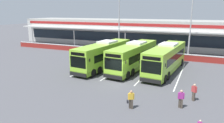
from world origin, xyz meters
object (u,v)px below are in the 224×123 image
object	(u,v)px
coach_bus_left_centre	(134,57)
pedestrian_in_dark_coat	(194,92)
lamp_post_centre	(191,22)
pedestrian_with_handbag	(131,99)
pedestrian_near_bin	(181,98)
lamp_post_west	(119,20)
coach_bus_centre	(166,59)
coach_bus_leftmost	(104,55)

from	to	relation	value
coach_bus_left_centre	pedestrian_in_dark_coat	world-z (taller)	coach_bus_left_centre
coach_bus_left_centre	lamp_post_centre	size ratio (longest dim) A/B	1.12
pedestrian_with_handbag	lamp_post_centre	size ratio (longest dim) A/B	0.15
pedestrian_near_bin	lamp_post_west	world-z (taller)	lamp_post_west
coach_bus_left_centre	pedestrian_in_dark_coat	bearing A→B (deg)	-44.17
coach_bus_left_centre	pedestrian_with_handbag	xyz separation A→B (m)	(3.59, -11.96, -0.93)
coach_bus_centre	lamp_post_centre	world-z (taller)	lamp_post_centre
coach_bus_leftmost	coach_bus_centre	bearing A→B (deg)	7.77
pedestrian_with_handbag	pedestrian_near_bin	bearing A→B (deg)	25.06
coach_bus_centre	pedestrian_in_dark_coat	xyz separation A→B (m)	(4.01, -8.48, -0.91)
pedestrian_near_bin	coach_bus_left_centre	bearing A→B (deg)	126.16
coach_bus_left_centre	lamp_post_west	bearing A→B (deg)	121.00
coach_bus_centre	lamp_post_centre	distance (m)	11.50
lamp_post_centre	coach_bus_left_centre	bearing A→B (deg)	-121.28
coach_bus_leftmost	pedestrian_in_dark_coat	size ratio (longest dim) A/B	7.62
coach_bus_leftmost	pedestrian_with_handbag	world-z (taller)	coach_bus_leftmost
coach_bus_centre	pedestrian_with_handbag	xyz separation A→B (m)	(-0.77, -12.32, -0.93)
pedestrian_near_bin	lamp_post_centre	world-z (taller)	lamp_post_centre
coach_bus_centre	pedestrian_in_dark_coat	bearing A→B (deg)	-64.72
coach_bus_left_centre	pedestrian_in_dark_coat	distance (m)	11.69
lamp_post_west	lamp_post_centre	size ratio (longest dim) A/B	1.00
coach_bus_centre	lamp_post_west	distance (m)	15.91
pedestrian_in_dark_coat	pedestrian_near_bin	bearing A→B (deg)	-114.50
coach_bus_leftmost	coach_bus_left_centre	world-z (taller)	same
coach_bus_leftmost	coach_bus_centre	world-z (taller)	same
lamp_post_centre	pedestrian_in_dark_coat	bearing A→B (deg)	-84.41
pedestrian_with_handbag	lamp_post_west	bearing A→B (deg)	113.94
coach_bus_centre	pedestrian_in_dark_coat	world-z (taller)	coach_bus_centre
coach_bus_leftmost	pedestrian_near_bin	bearing A→B (deg)	-38.78
lamp_post_west	lamp_post_centre	xyz separation A→B (m)	(13.12, -0.26, 0.00)
pedestrian_with_handbag	pedestrian_in_dark_coat	distance (m)	6.13
coach_bus_leftmost	pedestrian_near_bin	world-z (taller)	coach_bus_leftmost
pedestrian_in_dark_coat	lamp_post_west	world-z (taller)	lamp_post_west
pedestrian_in_dark_coat	pedestrian_near_bin	xyz separation A→B (m)	(-0.93, -2.05, 0.00)
coach_bus_centre	lamp_post_west	xyz separation A→B (m)	(-10.95, 10.62, 4.50)
pedestrian_in_dark_coat	pedestrian_with_handbag	bearing A→B (deg)	-141.18
coach_bus_left_centre	pedestrian_with_handbag	world-z (taller)	coach_bus_left_centre
coach_bus_centre	pedestrian_with_handbag	size ratio (longest dim) A/B	7.62
coach_bus_left_centre	pedestrian_with_handbag	bearing A→B (deg)	-73.31
pedestrian_with_handbag	lamp_post_west	xyz separation A→B (m)	(-10.19, 22.94, 5.43)
coach_bus_leftmost	lamp_post_centre	distance (m)	16.39
coach_bus_left_centre	lamp_post_centre	distance (m)	13.33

